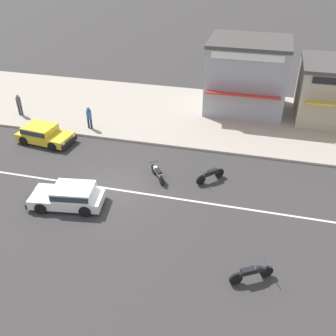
{
  "coord_description": "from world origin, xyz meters",
  "views": [
    {
      "loc": [
        7.16,
        -15.98,
        12.35
      ],
      "look_at": [
        2.76,
        1.56,
        0.8
      ],
      "focal_mm": 42.0,
      "sensor_mm": 36.0,
      "label": 1
    }
  ],
  "objects_px": {
    "motorcycle_2": "(252,273)",
    "pedestrian_near_clock": "(89,116)",
    "hatchback_yellow_0": "(43,134)",
    "shopfront_corner_warung": "(247,75)",
    "hatchback_white_3": "(70,195)",
    "motorcycle_0": "(210,175)",
    "motorcycle_1": "(157,172)",
    "pedestrian_mid_kerb": "(19,103)"
  },
  "relations": [
    {
      "from": "motorcycle_2",
      "to": "pedestrian_near_clock",
      "type": "xyz_separation_m",
      "value": [
        -11.66,
        10.78,
        0.62
      ]
    },
    {
      "from": "hatchback_yellow_0",
      "to": "shopfront_corner_warung",
      "type": "relative_size",
      "value": 0.66
    },
    {
      "from": "hatchback_white_3",
      "to": "pedestrian_near_clock",
      "type": "height_order",
      "value": "pedestrian_near_clock"
    },
    {
      "from": "motorcycle_0",
      "to": "motorcycle_1",
      "type": "relative_size",
      "value": 0.95
    },
    {
      "from": "pedestrian_near_clock",
      "to": "pedestrian_mid_kerb",
      "type": "height_order",
      "value": "pedestrian_mid_kerb"
    },
    {
      "from": "hatchback_white_3",
      "to": "motorcycle_2",
      "type": "xyz_separation_m",
      "value": [
        9.25,
        -2.77,
        -0.17
      ]
    },
    {
      "from": "motorcycle_1",
      "to": "motorcycle_2",
      "type": "height_order",
      "value": "same"
    },
    {
      "from": "motorcycle_1",
      "to": "shopfront_corner_warung",
      "type": "bearing_deg",
      "value": 70.17
    },
    {
      "from": "hatchback_yellow_0",
      "to": "motorcycle_1",
      "type": "distance_m",
      "value": 8.62
    },
    {
      "from": "hatchback_yellow_0",
      "to": "pedestrian_mid_kerb",
      "type": "bearing_deg",
      "value": 139.48
    },
    {
      "from": "hatchback_yellow_0",
      "to": "pedestrian_mid_kerb",
      "type": "height_order",
      "value": "pedestrian_mid_kerb"
    },
    {
      "from": "hatchback_yellow_0",
      "to": "motorcycle_0",
      "type": "relative_size",
      "value": 2.68
    },
    {
      "from": "hatchback_yellow_0",
      "to": "shopfront_corner_warung",
      "type": "xyz_separation_m",
      "value": [
        12.13,
        8.29,
        2.12
      ]
    },
    {
      "from": "hatchback_white_3",
      "to": "motorcycle_0",
      "type": "xyz_separation_m",
      "value": [
        6.52,
        3.85,
        -0.17
      ]
    },
    {
      "from": "hatchback_white_3",
      "to": "motorcycle_0",
      "type": "relative_size",
      "value": 2.78
    },
    {
      "from": "motorcycle_2",
      "to": "hatchback_white_3",
      "type": "bearing_deg",
      "value": 163.34
    },
    {
      "from": "pedestrian_mid_kerb",
      "to": "hatchback_white_3",
      "type": "bearing_deg",
      "value": -46.94
    },
    {
      "from": "hatchback_yellow_0",
      "to": "hatchback_white_3",
      "type": "bearing_deg",
      "value": -50.99
    },
    {
      "from": "shopfront_corner_warung",
      "to": "pedestrian_near_clock",
      "type": "bearing_deg",
      "value": -148.75
    },
    {
      "from": "hatchback_white_3",
      "to": "shopfront_corner_warung",
      "type": "xyz_separation_m",
      "value": [
        7.49,
        14.02,
        2.12
      ]
    },
    {
      "from": "motorcycle_0",
      "to": "motorcycle_1",
      "type": "bearing_deg",
      "value": -170.33
    },
    {
      "from": "hatchback_white_3",
      "to": "pedestrian_near_clock",
      "type": "xyz_separation_m",
      "value": [
        -2.41,
        8.01,
        0.46
      ]
    },
    {
      "from": "motorcycle_0",
      "to": "pedestrian_mid_kerb",
      "type": "distance_m",
      "value": 15.53
    },
    {
      "from": "hatchback_yellow_0",
      "to": "motorcycle_1",
      "type": "relative_size",
      "value": 2.54
    },
    {
      "from": "hatchback_white_3",
      "to": "shopfront_corner_warung",
      "type": "distance_m",
      "value": 16.04
    },
    {
      "from": "motorcycle_2",
      "to": "motorcycle_0",
      "type": "bearing_deg",
      "value": 112.37
    },
    {
      "from": "pedestrian_near_clock",
      "to": "pedestrian_mid_kerb",
      "type": "xyz_separation_m",
      "value": [
        -5.78,
        0.75,
        0.01
      ]
    },
    {
      "from": "hatchback_yellow_0",
      "to": "motorcycle_0",
      "type": "xyz_separation_m",
      "value": [
        11.17,
        -1.88,
        -0.17
      ]
    },
    {
      "from": "motorcycle_1",
      "to": "pedestrian_mid_kerb",
      "type": "bearing_deg",
      "value": 155.45
    },
    {
      "from": "hatchback_yellow_0",
      "to": "motorcycle_0",
      "type": "bearing_deg",
      "value": -9.57
    },
    {
      "from": "motorcycle_0",
      "to": "pedestrian_mid_kerb",
      "type": "xyz_separation_m",
      "value": [
        -14.72,
        4.92,
        0.64
      ]
    },
    {
      "from": "hatchback_yellow_0",
      "to": "shopfront_corner_warung",
      "type": "height_order",
      "value": "shopfront_corner_warung"
    },
    {
      "from": "motorcycle_0",
      "to": "motorcycle_2",
      "type": "bearing_deg",
      "value": -67.63
    },
    {
      "from": "hatchback_yellow_0",
      "to": "hatchback_white_3",
      "type": "height_order",
      "value": "same"
    },
    {
      "from": "hatchback_white_3",
      "to": "motorcycle_0",
      "type": "height_order",
      "value": "hatchback_white_3"
    },
    {
      "from": "hatchback_white_3",
      "to": "pedestrian_mid_kerb",
      "type": "relative_size",
      "value": 2.49
    },
    {
      "from": "motorcycle_1",
      "to": "pedestrian_mid_kerb",
      "type": "relative_size",
      "value": 0.95
    },
    {
      "from": "shopfront_corner_warung",
      "to": "hatchback_yellow_0",
      "type": "bearing_deg",
      "value": -145.66
    },
    {
      "from": "hatchback_yellow_0",
      "to": "pedestrian_near_clock",
      "type": "relative_size",
      "value": 2.43
    },
    {
      "from": "pedestrian_near_clock",
      "to": "motorcycle_0",
      "type": "bearing_deg",
      "value": -24.97
    },
    {
      "from": "hatchback_yellow_0",
      "to": "motorcycle_0",
      "type": "distance_m",
      "value": 11.33
    },
    {
      "from": "hatchback_yellow_0",
      "to": "pedestrian_mid_kerb",
      "type": "relative_size",
      "value": 2.4
    }
  ]
}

